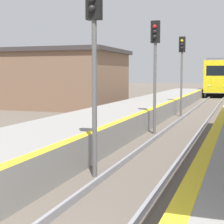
{
  "coord_description": "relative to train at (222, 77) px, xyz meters",
  "views": [
    {
      "loc": [
        2.3,
        -2.77,
        2.52
      ],
      "look_at": [
        -4.31,
        16.49,
        0.44
      ],
      "focal_mm": 60.0,
      "sensor_mm": 36.0,
      "label": 1
    }
  ],
  "objects": [
    {
      "name": "signal_far",
      "position": [
        -1.01,
        -29.44,
        1.13
      ],
      "size": [
        0.36,
        0.31,
        4.69
      ],
      "color": "#595959",
      "rests_on": "ground"
    },
    {
      "name": "signal_mid",
      "position": [
        -1.08,
        -36.4,
        1.13
      ],
      "size": [
        0.36,
        0.31,
        4.69
      ],
      "color": "#595959",
      "rests_on": "ground"
    },
    {
      "name": "signal_near",
      "position": [
        -1.03,
        -43.37,
        1.13
      ],
      "size": [
        0.36,
        0.31,
        4.69
      ],
      "color": "#595959",
      "rests_on": "ground"
    },
    {
      "name": "train",
      "position": [
        0.0,
        0.0,
        0.0
      ],
      "size": [
        2.71,
        24.04,
        4.2
      ],
      "color": "black",
      "rests_on": "ground"
    },
    {
      "name": "station_building",
      "position": [
        -11.51,
        -26.07,
        0.04
      ],
      "size": [
        10.92,
        7.57,
        4.34
      ],
      "color": "brown",
      "rests_on": "ground"
    }
  ]
}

